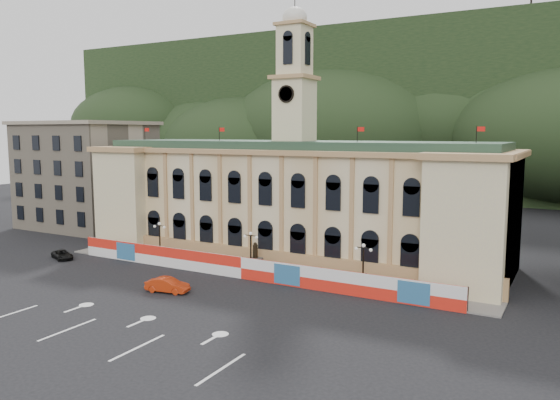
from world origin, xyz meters
The scene contains 13 objects.
ground centered at (0.00, 0.00, 0.00)m, with size 260.00×260.00×0.00m, color black.
lane_markings centered at (0.00, -5.00, 0.00)m, with size 26.00×10.00×0.02m, color white, non-canonical shape.
hill_ridge centered at (0.03, 121.99, 19.48)m, with size 230.00×80.00×64.00m.
city_hall centered at (0.00, 27.63, 7.85)m, with size 56.20×17.60×37.10m.
side_building_left centered at (-43.00, 30.93, 9.33)m, with size 21.00×17.00×18.60m.
hoarding_fence centered at (0.06, 15.07, 1.25)m, with size 50.00×0.44×2.50m.
pavement centered at (0.00, 17.75, 0.08)m, with size 56.00×5.50×0.16m, color slate.
statue centered at (0.00, 18.00, 1.19)m, with size 1.40×1.40×3.72m.
lamp_left centered at (-14.00, 17.00, 3.07)m, with size 1.96×0.44×5.15m.
lamp_center centered at (0.00, 17.00, 3.07)m, with size 1.96×0.44×5.15m.
lamp_right centered at (14.00, 17.00, 3.07)m, with size 1.96×0.44×5.15m.
red_sedan centered at (-3.86, 6.65, 0.77)m, with size 4.91×2.48×1.54m, color #B62C0D.
black_suv centered at (-26.16, 11.53, 0.58)m, with size 4.58×3.37×1.16m, color black.
Camera 1 is at (33.70, -36.34, 16.81)m, focal length 35.00 mm.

